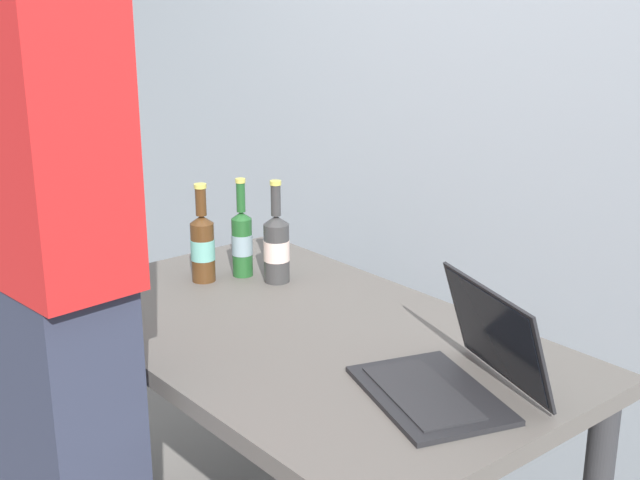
# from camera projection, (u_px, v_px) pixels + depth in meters

# --- Properties ---
(desk) EXTENTS (1.41, 0.83, 0.74)m
(desk) POSITION_uv_depth(u_px,v_px,m) (303.00, 363.00, 2.16)
(desk) COLOR #56514C
(desk) RESTS_ON ground
(laptop) EXTENTS (0.43, 0.41, 0.23)m
(laptop) POSITION_uv_depth(u_px,v_px,m) (455.00, 370.00, 1.79)
(laptop) COLOR black
(laptop) RESTS_ON desk
(beer_bottle_green) EXTENTS (0.07, 0.07, 0.29)m
(beer_bottle_green) POSITION_uv_depth(u_px,v_px,m) (204.00, 245.00, 2.44)
(beer_bottle_green) COLOR #472B14
(beer_bottle_green) RESTS_ON desk
(beer_bottle_amber) EXTENTS (0.06, 0.06, 0.29)m
(beer_bottle_amber) POSITION_uv_depth(u_px,v_px,m) (242.00, 241.00, 2.49)
(beer_bottle_amber) COLOR #1E5123
(beer_bottle_amber) RESTS_ON desk
(beer_bottle_brown) EXTENTS (0.08, 0.08, 0.30)m
(beer_bottle_brown) POSITION_uv_depth(u_px,v_px,m) (277.00, 246.00, 2.44)
(beer_bottle_brown) COLOR #333333
(beer_bottle_brown) RESTS_ON desk
(person_figure) EXTENTS (0.41, 0.31, 1.91)m
(person_figure) POSITION_uv_depth(u_px,v_px,m) (53.00, 285.00, 1.76)
(person_figure) COLOR #2D3347
(person_figure) RESTS_ON ground
(back_wall) EXTENTS (6.00, 0.10, 2.60)m
(back_wall) POSITION_uv_depth(u_px,v_px,m) (517.00, 82.00, 2.46)
(back_wall) COLOR #99A3AD
(back_wall) RESTS_ON ground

